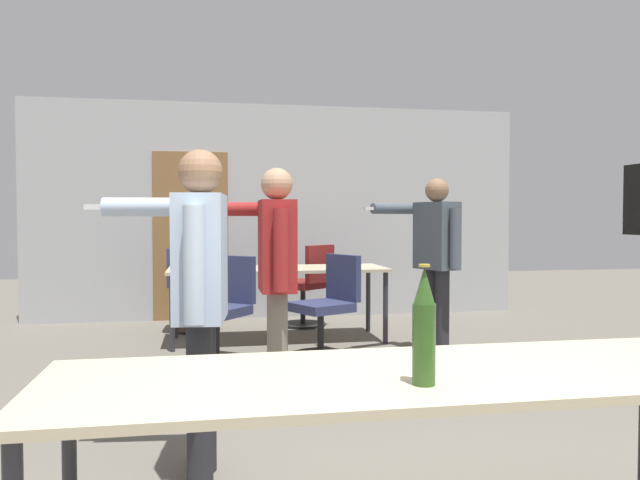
% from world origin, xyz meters
% --- Properties ---
extents(back_wall, '(6.16, 0.12, 2.66)m').
position_xyz_m(back_wall, '(-0.03, 6.30, 1.32)').
color(back_wall, '#B2B5B7').
rests_on(back_wall, ground_plane).
extents(conference_table_near, '(2.38, 0.76, 0.74)m').
position_xyz_m(conference_table_near, '(-0.26, 0.45, 0.68)').
color(conference_table_near, '#C6B793').
rests_on(conference_table_near, ground_plane).
extents(conference_table_far, '(2.18, 0.79, 0.74)m').
position_xyz_m(conference_table_far, '(-0.20, 4.76, 0.68)').
color(conference_table_far, '#C6B793').
rests_on(conference_table_far, ground_plane).
extents(person_right_polo, '(0.72, 0.60, 1.58)m').
position_xyz_m(person_right_polo, '(-0.47, 2.59, 0.95)').
color(person_right_polo, slate).
rests_on(person_right_polo, ground_plane).
extents(person_left_plaid, '(0.71, 0.64, 1.57)m').
position_xyz_m(person_left_plaid, '(-0.96, 1.51, 0.95)').
color(person_left_plaid, '#28282D').
rests_on(person_left_plaid, ground_plane).
extents(person_far_watching, '(0.85, 0.58, 1.61)m').
position_xyz_m(person_far_watching, '(1.14, 3.89, 0.97)').
color(person_far_watching, '#28282D').
rests_on(person_far_watching, ground_plane).
extents(office_chair_side_rolled, '(0.67, 0.64, 0.91)m').
position_xyz_m(office_chair_side_rolled, '(0.16, 4.00, 0.42)').
color(office_chair_side_rolled, black).
rests_on(office_chair_side_rolled, ground_plane).
extents(office_chair_near_pushed, '(0.67, 0.69, 0.91)m').
position_xyz_m(office_chair_near_pushed, '(-0.79, 3.94, 0.42)').
color(office_chair_near_pushed, black).
rests_on(office_chair_near_pushed, ground_plane).
extents(office_chair_mid_tucked, '(0.68, 0.69, 0.94)m').
position_xyz_m(office_chair_mid_tucked, '(0.23, 5.52, 0.44)').
color(office_chair_mid_tucked, black).
rests_on(office_chair_mid_tucked, ground_plane).
extents(office_chair_far_left, '(0.56, 0.52, 0.92)m').
position_xyz_m(office_chair_far_left, '(-1.11, 5.47, 0.43)').
color(office_chair_far_left, black).
rests_on(office_chair_far_left, ground_plane).
extents(beer_bottle, '(0.07, 0.07, 0.37)m').
position_xyz_m(beer_bottle, '(-0.27, 0.28, 0.92)').
color(beer_bottle, '#2D511E').
rests_on(beer_bottle, conference_table_near).
extents(drink_cup, '(0.08, 0.08, 0.11)m').
position_xyz_m(drink_cup, '(-0.22, 4.90, 0.80)').
color(drink_cup, '#2866A3').
rests_on(drink_cup, conference_table_far).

